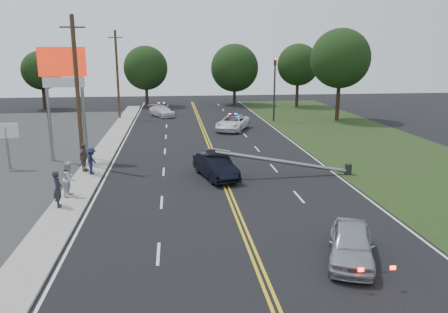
{
  "coord_description": "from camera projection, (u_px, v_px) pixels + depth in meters",
  "views": [
    {
      "loc": [
        -2.97,
        -17.89,
        7.73
      ],
      "look_at": [
        -0.07,
        6.81,
        1.7
      ],
      "focal_mm": 35.0,
      "sensor_mm": 36.0,
      "label": 1
    }
  ],
  "objects": [
    {
      "name": "grass_verge",
      "position": [
        411.0,
        164.0,
        30.6
      ],
      "size": [
        12.0,
        80.0,
        0.01
      ],
      "primitive_type": "cube",
      "color": "black",
      "rests_on": "ground"
    },
    {
      "name": "tree_9",
      "position": [
        340.0,
        59.0,
        48.39
      ],
      "size": [
        6.59,
        6.59,
        10.21
      ],
      "color": "black",
      "rests_on": "ground"
    },
    {
      "name": "fallen_streetlight",
      "position": [
        289.0,
        162.0,
        27.4
      ],
      "size": [
        9.36,
        0.44,
        1.91
      ],
      "color": "#2D2D30",
      "rests_on": "ground"
    },
    {
      "name": "tree_7",
      "position": [
        235.0,
        68.0,
        63.29
      ],
      "size": [
        6.9,
        6.9,
        8.76
      ],
      "color": "black",
      "rests_on": "ground"
    },
    {
      "name": "bystander_c",
      "position": [
        92.0,
        161.0,
        27.49
      ],
      "size": [
        0.78,
        1.18,
        1.7
      ],
      "primitive_type": "imported",
      "rotation": [
        0.0,
        0.0,
        1.43
      ],
      "color": "#181E3C",
      "rests_on": "sidewalk"
    },
    {
      "name": "bystander_d",
      "position": [
        84.0,
        157.0,
        28.18
      ],
      "size": [
        0.7,
        1.16,
        1.84
      ],
      "primitive_type": "imported",
      "rotation": [
        0.0,
        0.0,
        1.32
      ],
      "color": "#5F524C",
      "rests_on": "sidewalk"
    },
    {
      "name": "emergency_a",
      "position": [
        233.0,
        123.0,
        43.54
      ],
      "size": [
        4.35,
        5.86,
        1.48
      ],
      "primitive_type": "imported",
      "rotation": [
        0.0,
        0.0,
        -0.41
      ],
      "color": "white",
      "rests_on": "ground"
    },
    {
      "name": "centerline_yellow",
      "position": [
        220.0,
        170.0,
        29.07
      ],
      "size": [
        0.36,
        80.0,
        0.0
      ],
      "primitive_type": "cube",
      "color": "gold",
      "rests_on": "ground"
    },
    {
      "name": "bystander_a",
      "position": [
        58.0,
        189.0,
        21.7
      ],
      "size": [
        0.57,
        0.75,
        1.85
      ],
      "primitive_type": "imported",
      "rotation": [
        0.0,
        0.0,
        1.78
      ],
      "color": "#24242B",
      "rests_on": "sidewalk"
    },
    {
      "name": "waiting_sedan",
      "position": [
        351.0,
        244.0,
        16.35
      ],
      "size": [
        2.95,
        4.31,
        1.36
      ],
      "primitive_type": "imported",
      "rotation": [
        0.0,
        0.0,
        -0.37
      ],
      "color": "#A0A1A7",
      "rests_on": "ground"
    },
    {
      "name": "crashed_sedan",
      "position": [
        216.0,
        166.0,
        27.17
      ],
      "size": [
        2.71,
        4.77,
        1.49
      ],
      "primitive_type": "imported",
      "rotation": [
        0.0,
        0.0,
        0.27
      ],
      "color": "black",
      "rests_on": "ground"
    },
    {
      "name": "tree_6",
      "position": [
        146.0,
        68.0,
        61.42
      ],
      "size": [
        6.16,
        6.16,
        8.46
      ],
      "color": "black",
      "rests_on": "ground"
    },
    {
      "name": "traffic_signal",
      "position": [
        275.0,
        84.0,
        48.32
      ],
      "size": [
        0.28,
        0.41,
        7.05
      ],
      "color": "#2D2D30",
      "rests_on": "ground"
    },
    {
      "name": "utility_pole_far",
      "position": [
        117.0,
        75.0,
        50.0
      ],
      "size": [
        1.6,
        0.28,
        10.0
      ],
      "color": "#382619",
      "rests_on": "ground"
    },
    {
      "name": "emergency_b",
      "position": [
        162.0,
        111.0,
        52.66
      ],
      "size": [
        3.65,
        4.81,
        1.3
      ],
      "primitive_type": "imported",
      "rotation": [
        0.0,
        0.0,
        0.47
      ],
      "color": "silver",
      "rests_on": "ground"
    },
    {
      "name": "tree_8",
      "position": [
        298.0,
        65.0,
        60.91
      ],
      "size": [
        5.82,
        5.82,
        8.75
      ],
      "color": "black",
      "rests_on": "ground"
    },
    {
      "name": "small_sign",
      "position": [
        6.0,
        135.0,
        28.87
      ],
      "size": [
        1.6,
        0.14,
        3.1
      ],
      "color": "gray",
      "rests_on": "ground"
    },
    {
      "name": "ground",
      "position": [
        243.0,
        229.0,
        19.42
      ],
      "size": [
        120.0,
        120.0,
        0.0
      ],
      "primitive_type": "plane",
      "color": "black",
      "rests_on": "ground"
    },
    {
      "name": "utility_pole_mid",
      "position": [
        78.0,
        92.0,
        28.76
      ],
      "size": [
        1.6,
        0.28,
        10.0
      ],
      "color": "#382619",
      "rests_on": "ground"
    },
    {
      "name": "pylon_sign",
      "position": [
        63.0,
        76.0,
        30.33
      ],
      "size": [
        3.2,
        0.35,
        8.0
      ],
      "color": "gray",
      "rests_on": "ground"
    },
    {
      "name": "tree_5",
      "position": [
        41.0,
        71.0,
        58.33
      ],
      "size": [
        5.16,
        5.16,
        7.76
      ],
      "color": "black",
      "rests_on": "ground"
    },
    {
      "name": "bystander_b",
      "position": [
        70.0,
        179.0,
        23.38
      ],
      "size": [
        0.9,
        1.05,
        1.9
      ],
      "primitive_type": "imported",
      "rotation": [
        0.0,
        0.0,
        1.36
      ],
      "color": "#BDBCC2",
      "rests_on": "sidewalk"
    },
    {
      "name": "sidewalk",
      "position": [
        90.0,
        173.0,
        28.11
      ],
      "size": [
        1.8,
        70.0,
        0.12
      ],
      "primitive_type": "cube",
      "color": "#9D998E",
      "rests_on": "ground"
    }
  ]
}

